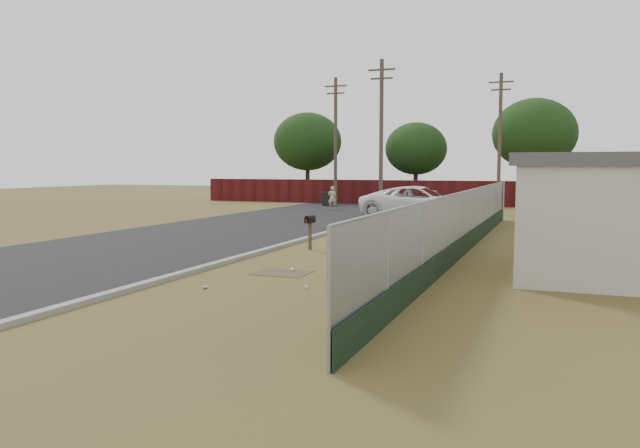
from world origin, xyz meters
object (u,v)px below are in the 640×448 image
at_px(mailbox, 310,222).
at_px(fire_hydrant, 390,281).
at_px(pedestrian, 332,198).
at_px(trash_bin, 327,199).
at_px(pickup_truck, 421,203).

bearing_deg(mailbox, fire_hydrant, -56.33).
relative_size(pedestrian, trash_bin, 1.52).
height_order(mailbox, pickup_truck, pickup_truck).
bearing_deg(mailbox, trash_bin, 109.07).
relative_size(fire_hydrant, pedestrian, 0.59).
distance_m(pickup_truck, pedestrian, 8.62).
bearing_deg(fire_hydrant, pickup_truck, 100.24).
xyz_separation_m(fire_hydrant, mailbox, (-4.57, 6.86, 0.50)).
relative_size(mailbox, trash_bin, 1.16).
relative_size(pickup_truck, trash_bin, 6.33).
xyz_separation_m(pickup_truck, trash_bin, (-8.55, 8.73, -0.36)).
distance_m(fire_hydrant, trash_bin, 31.39).
bearing_deg(pedestrian, pickup_truck, 121.77).
bearing_deg(fire_hydrant, mailbox, 123.67).
relative_size(mailbox, pickup_truck, 0.18).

